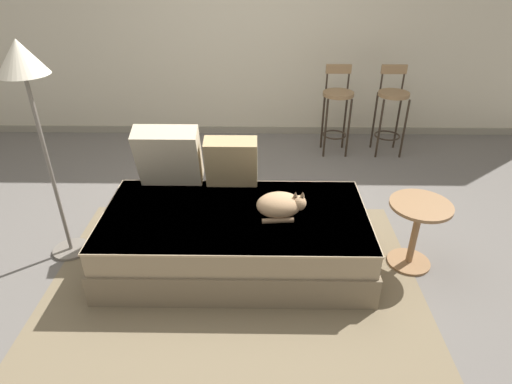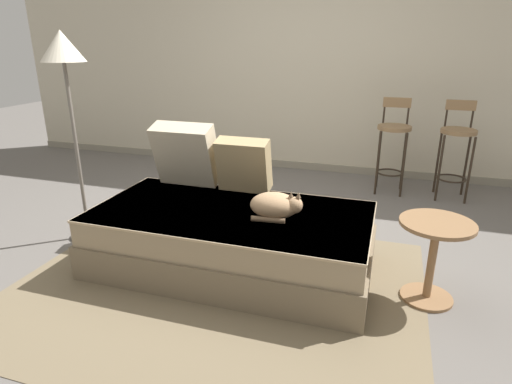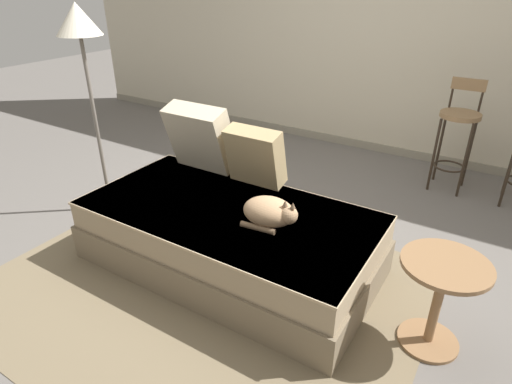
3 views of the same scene
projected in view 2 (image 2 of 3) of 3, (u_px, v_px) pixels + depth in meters
ground_plane at (250, 243)px, 3.46m from camera, size 16.00×16.00×0.00m
wall_back_panel at (310, 62)px, 5.04m from camera, size 8.00×0.10×2.60m
wall_baseboard_trim at (305, 166)px, 5.41m from camera, size 8.00×0.02×0.09m
area_rug at (216, 287)px, 2.83m from camera, size 2.64×2.11×0.01m
couch at (232, 239)px, 3.02m from camera, size 1.94×1.02×0.44m
throw_pillow_corner at (186, 154)px, 3.38m from camera, size 0.49×0.32×0.52m
throw_pillow_middle at (244, 165)px, 3.26m from camera, size 0.40×0.24×0.43m
cat at (276, 205)px, 2.81m from camera, size 0.36×0.27×0.20m
bar_stool_near_window at (393, 138)px, 4.44m from camera, size 0.34×0.34×0.99m
bar_stool_by_doorway at (457, 143)px, 4.27m from camera, size 0.34×0.34×0.99m
side_table at (433, 250)px, 2.60m from camera, size 0.44×0.44×0.53m
floor_lamp at (65, 67)px, 3.11m from camera, size 0.32×0.32×1.62m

